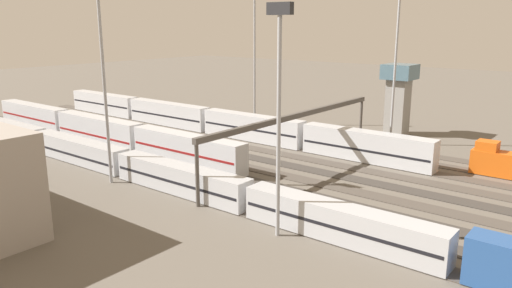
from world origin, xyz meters
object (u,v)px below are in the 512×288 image
object	(u,v)px
light_mast_1	(102,52)
light_mast_2	(255,42)
light_mast_0	(397,35)
train_on_track_8	(116,161)
signal_gantry	(297,119)
train_on_track_6	(99,130)
light_mast_3	(279,90)
control_tower	(398,94)
train_on_track_1	(505,163)
train_on_track_2	(208,120)

from	to	relation	value
light_mast_1	light_mast_2	world-z (taller)	light_mast_1
light_mast_0	light_mast_2	size ratio (longest dim) A/B	1.12
train_on_track_8	signal_gantry	size ratio (longest dim) A/B	3.09
train_on_track_6	train_on_track_8	bearing A→B (deg)	152.23
light_mast_0	signal_gantry	bearing A→B (deg)	76.98
light_mast_3	signal_gantry	distance (m)	27.53
light_mast_0	signal_gantry	distance (m)	27.34
light_mast_0	control_tower	bearing A→B (deg)	-73.33
train_on_track_1	light_mast_3	bearing A→B (deg)	69.36
train_on_track_1	light_mast_0	distance (m)	29.61
train_on_track_2	train_on_track_1	bearing A→B (deg)	-174.93
light_mast_1	control_tower	world-z (taller)	light_mast_1
light_mast_3	light_mast_0	bearing A→B (deg)	-80.94
train_on_track_8	light_mast_0	size ratio (longest dim) A/B	4.26
light_mast_2	control_tower	distance (m)	32.69
train_on_track_6	light_mast_3	world-z (taller)	light_mast_3
light_mast_3	signal_gantry	world-z (taller)	light_mast_3
light_mast_3	signal_gantry	xyz separation A→B (m)	(12.92, -22.98, -7.94)
train_on_track_6	light_mast_2	distance (m)	38.31
train_on_track_2	control_tower	xyz separation A→B (m)	(-31.86, -22.92, 5.79)
train_on_track_8	signal_gantry	distance (m)	28.59
light_mast_1	light_mast_2	xyz separation A→B (m)	(10.14, -45.95, -0.21)
train_on_track_2	light_mast_3	size ratio (longest dim) A/B	3.94
train_on_track_2	train_on_track_1	world-z (taller)	same
train_on_track_1	light_mast_2	distance (m)	56.89
light_mast_2	light_mast_3	bearing A→B (deg)	130.88
light_mast_0	light_mast_3	bearing A→B (deg)	99.06
train_on_track_8	signal_gantry	bearing A→B (deg)	-134.43
control_tower	light_mast_3	bearing A→B (deg)	100.34
train_on_track_6	light_mast_1	xyz separation A→B (m)	(-22.00, 13.10, 15.97)
train_on_track_1	train_on_track_8	distance (m)	58.47
train_on_track_8	light_mast_0	xyz separation A→B (m)	(-25.09, -43.71, 18.23)
train_on_track_8	light_mast_1	distance (m)	17.08
train_on_track_8	signal_gantry	xyz separation A→B (m)	(-19.60, -20.00, 5.75)
train_on_track_2	light_mast_0	xyz separation A→B (m)	(-34.62, -13.71, 17.66)
light_mast_3	light_mast_1	bearing A→B (deg)	0.25
train_on_track_2	light_mast_2	distance (m)	20.46
train_on_track_6	light_mast_1	size ratio (longest dim) A/B	2.42
train_on_track_6	train_on_track_1	size ratio (longest dim) A/B	7.14
train_on_track_8	light_mast_2	world-z (taller)	light_mast_2
train_on_track_6	signal_gantry	size ratio (longest dim) A/B	1.59
light_mast_1	control_tower	distance (m)	60.13
signal_gantry	train_on_track_1	bearing A→B (deg)	-151.15
signal_gantry	control_tower	bearing A→B (deg)	-94.73
train_on_track_8	control_tower	bearing A→B (deg)	-112.87
train_on_track_6	signal_gantry	world-z (taller)	signal_gantry
train_on_track_2	train_on_track_1	distance (m)	56.59
train_on_track_1	train_on_track_2	bearing A→B (deg)	5.07
train_on_track_2	light_mast_1	distance (m)	38.83
train_on_track_6	light_mast_3	bearing A→B (deg)	165.86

